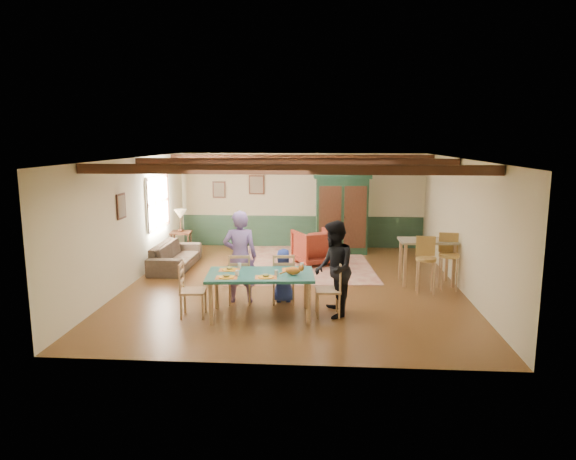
# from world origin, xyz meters

# --- Properties ---
(floor) EXTENTS (8.00, 8.00, 0.00)m
(floor) POSITION_xyz_m (0.00, 0.00, 0.00)
(floor) COLOR #533117
(floor) RESTS_ON ground
(wall_back) EXTENTS (7.00, 0.02, 2.70)m
(wall_back) POSITION_xyz_m (0.00, 4.00, 1.35)
(wall_back) COLOR beige
(wall_back) RESTS_ON floor
(wall_left) EXTENTS (0.02, 8.00, 2.70)m
(wall_left) POSITION_xyz_m (-3.50, 0.00, 1.35)
(wall_left) COLOR beige
(wall_left) RESTS_ON floor
(wall_right) EXTENTS (0.02, 8.00, 2.70)m
(wall_right) POSITION_xyz_m (3.50, 0.00, 1.35)
(wall_right) COLOR beige
(wall_right) RESTS_ON floor
(ceiling) EXTENTS (7.00, 8.00, 0.02)m
(ceiling) POSITION_xyz_m (0.00, 0.00, 2.70)
(ceiling) COLOR silver
(ceiling) RESTS_ON wall_back
(wainscot_back) EXTENTS (6.95, 0.03, 0.90)m
(wainscot_back) POSITION_xyz_m (0.00, 3.98, 0.45)
(wainscot_back) COLOR #1F3928
(wainscot_back) RESTS_ON floor
(ceiling_beam_front) EXTENTS (6.95, 0.16, 0.16)m
(ceiling_beam_front) POSITION_xyz_m (0.00, -2.30, 2.61)
(ceiling_beam_front) COLOR black
(ceiling_beam_front) RESTS_ON ceiling
(ceiling_beam_mid) EXTENTS (6.95, 0.16, 0.16)m
(ceiling_beam_mid) POSITION_xyz_m (0.00, 0.40, 2.61)
(ceiling_beam_mid) COLOR black
(ceiling_beam_mid) RESTS_ON ceiling
(ceiling_beam_back) EXTENTS (6.95, 0.16, 0.16)m
(ceiling_beam_back) POSITION_xyz_m (0.00, 3.00, 2.61)
(ceiling_beam_back) COLOR black
(ceiling_beam_back) RESTS_ON ceiling
(window_left) EXTENTS (0.06, 1.60, 1.30)m
(window_left) POSITION_xyz_m (-3.47, 1.70, 1.55)
(window_left) COLOR white
(window_left) RESTS_ON wall_left
(picture_left_wall) EXTENTS (0.04, 0.42, 0.52)m
(picture_left_wall) POSITION_xyz_m (-3.47, -0.60, 1.75)
(picture_left_wall) COLOR gray
(picture_left_wall) RESTS_ON wall_left
(picture_back_a) EXTENTS (0.45, 0.04, 0.55)m
(picture_back_a) POSITION_xyz_m (-1.30, 3.97, 1.80)
(picture_back_a) COLOR gray
(picture_back_a) RESTS_ON wall_back
(picture_back_b) EXTENTS (0.38, 0.04, 0.48)m
(picture_back_b) POSITION_xyz_m (-2.40, 3.97, 1.65)
(picture_back_b) COLOR gray
(picture_back_b) RESTS_ON wall_back
(dining_table) EXTENTS (1.94, 1.20, 0.77)m
(dining_table) POSITION_xyz_m (-0.45, -2.03, 0.39)
(dining_table) COLOR #1B554C
(dining_table) RESTS_ON floor
(dining_chair_far_left) EXTENTS (0.47, 0.49, 0.98)m
(dining_chair_far_left) POSITION_xyz_m (-0.93, -1.33, 0.49)
(dining_chair_far_left) COLOR #A77E53
(dining_chair_far_left) RESTS_ON floor
(dining_chair_far_right) EXTENTS (0.47, 0.49, 0.98)m
(dining_chair_far_right) POSITION_xyz_m (-0.11, -1.26, 0.49)
(dining_chair_far_right) COLOR #A77E53
(dining_chair_far_right) RESTS_ON floor
(dining_chair_end_left) EXTENTS (0.49, 0.47, 0.98)m
(dining_chair_end_left) POSITION_xyz_m (-1.63, -2.14, 0.49)
(dining_chair_end_left) COLOR #A77E53
(dining_chair_end_left) RESTS_ON floor
(dining_chair_end_right) EXTENTS (0.49, 0.47, 0.98)m
(dining_chair_end_right) POSITION_xyz_m (0.73, -1.92, 0.49)
(dining_chair_end_right) COLOR #A77E53
(dining_chair_end_right) RESTS_ON floor
(person_man) EXTENTS (0.69, 0.48, 1.78)m
(person_man) POSITION_xyz_m (-0.94, -1.25, 0.89)
(person_man) COLOR #7B5FA3
(person_man) RESTS_ON floor
(person_woman) EXTENTS (0.72, 0.88, 1.70)m
(person_woman) POSITION_xyz_m (0.84, -1.91, 0.85)
(person_woman) COLOR black
(person_woman) RESTS_ON floor
(person_child) EXTENTS (0.53, 0.37, 1.04)m
(person_child) POSITION_xyz_m (-0.11, -1.17, 0.52)
(person_child) COLOR #253994
(person_child) RESTS_ON floor
(cat) EXTENTS (0.38, 0.18, 0.19)m
(cat) POSITION_xyz_m (0.13, -2.08, 0.87)
(cat) COLOR orange
(cat) RESTS_ON dining_table
(place_setting_near_left) EXTENTS (0.44, 0.35, 0.11)m
(place_setting_near_left) POSITION_xyz_m (-0.99, -2.34, 0.83)
(place_setting_near_left) COLOR #F6A620
(place_setting_near_left) RESTS_ON dining_table
(place_setting_near_center) EXTENTS (0.44, 0.35, 0.11)m
(place_setting_near_center) POSITION_xyz_m (-0.32, -2.28, 0.83)
(place_setting_near_center) COLOR #F6A620
(place_setting_near_center) RESTS_ON dining_table
(place_setting_far_left) EXTENTS (0.44, 0.35, 0.11)m
(place_setting_far_left) POSITION_xyz_m (-1.04, -1.83, 0.83)
(place_setting_far_left) COLOR #F6A620
(place_setting_far_left) RESTS_ON dining_table
(place_setting_far_right) EXTENTS (0.44, 0.35, 0.11)m
(place_setting_far_right) POSITION_xyz_m (0.09, -1.72, 0.83)
(place_setting_far_right) COLOR #F6A620
(place_setting_far_right) RESTS_ON dining_table
(area_rug) EXTENTS (3.82, 4.40, 0.01)m
(area_rug) POSITION_xyz_m (0.05, 1.95, 0.01)
(area_rug) COLOR beige
(area_rug) RESTS_ON floor
(armoire) EXTENTS (1.56, 0.71, 2.16)m
(armoire) POSITION_xyz_m (1.13, 3.21, 1.08)
(armoire) COLOR black
(armoire) RESTS_ON floor
(armchair) EXTENTS (1.28, 1.29, 0.88)m
(armchair) POSITION_xyz_m (0.43, 1.87, 0.44)
(armchair) COLOR #551711
(armchair) RESTS_ON floor
(sofa) EXTENTS (0.82, 2.08, 0.61)m
(sofa) POSITION_xyz_m (-2.95, 1.27, 0.30)
(sofa) COLOR #3D3126
(sofa) RESTS_ON floor
(end_table) EXTENTS (0.58, 0.58, 0.66)m
(end_table) POSITION_xyz_m (-3.17, 2.56, 0.33)
(end_table) COLOR black
(end_table) RESTS_ON floor
(table_lamp) EXTENTS (0.36, 0.36, 0.60)m
(table_lamp) POSITION_xyz_m (-3.17, 2.56, 0.96)
(table_lamp) COLOR beige
(table_lamp) RESTS_ON end_table
(counter_table) EXTENTS (1.20, 0.73, 0.98)m
(counter_table) POSITION_xyz_m (2.86, 0.25, 0.49)
(counter_table) COLOR #B3A98B
(counter_table) RESTS_ON floor
(bar_stool_left) EXTENTS (0.44, 0.47, 1.15)m
(bar_stool_left) POSITION_xyz_m (2.72, -0.43, 0.57)
(bar_stool_left) COLOR #AC8542
(bar_stool_left) RESTS_ON floor
(bar_stool_right) EXTENTS (0.46, 0.49, 1.17)m
(bar_stool_right) POSITION_xyz_m (3.24, -0.13, 0.59)
(bar_stool_right) COLOR #AC8542
(bar_stool_right) RESTS_ON floor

